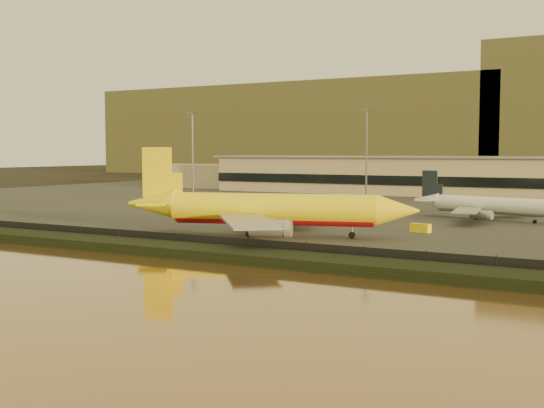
{
  "coord_description": "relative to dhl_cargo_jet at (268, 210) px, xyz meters",
  "views": [
    {
      "loc": [
        57.07,
        -92.17,
        14.31
      ],
      "look_at": [
        -1.09,
        12.0,
        5.08
      ],
      "focal_mm": 45.0,
      "sensor_mm": 36.0,
      "label": 1
    }
  ],
  "objects": [
    {
      "name": "embankment",
      "position": [
        -1.49,
        -22.98,
        -3.93
      ],
      "size": [
        320.0,
        7.0,
        1.4
      ],
      "primitive_type": "cube",
      "color": "black",
      "rests_on": "ground"
    },
    {
      "name": "white_narrowbody_jet",
      "position": [
        26.38,
        45.53,
        -1.46
      ],
      "size": [
        34.31,
        32.86,
        9.96
      ],
      "rotation": [
        0.0,
        0.0,
        -0.24
      ],
      "color": "white",
      "rests_on": "tarmac"
    },
    {
      "name": "terminal_building",
      "position": [
        -16.01,
        119.57,
        1.62
      ],
      "size": [
        202.0,
        25.0,
        12.6
      ],
      "color": "tan",
      "rests_on": "tarmac"
    },
    {
      "name": "ground",
      "position": [
        -1.49,
        -5.98,
        -4.63
      ],
      "size": [
        900.0,
        900.0,
        0.0
      ],
      "primitive_type": "plane",
      "color": "black",
      "rests_on": "ground"
    },
    {
      "name": "tarmac",
      "position": [
        -1.49,
        89.02,
        -4.53
      ],
      "size": [
        320.0,
        220.0,
        0.2
      ],
      "primitive_type": "cube",
      "color": "#2D2D2D",
      "rests_on": "ground"
    },
    {
      "name": "perimeter_fence",
      "position": [
        -1.49,
        -18.98,
        -3.33
      ],
      "size": [
        300.0,
        0.05,
        2.2
      ],
      "primitive_type": "cube",
      "color": "black",
      "rests_on": "tarmac"
    },
    {
      "name": "gse_vehicle_white",
      "position": [
        -20.43,
        26.85,
        -3.43
      ],
      "size": [
        4.63,
        2.48,
        2.0
      ],
      "primitive_type": "cube",
      "rotation": [
        0.0,
        0.0,
        0.11
      ],
      "color": "white",
      "rests_on": "tarmac"
    },
    {
      "name": "gse_vehicle_yellow",
      "position": [
        20.65,
        17.69,
        -3.66
      ],
      "size": [
        3.66,
        2.17,
        1.54
      ],
      "primitive_type": "cube",
      "rotation": [
        0.0,
        0.0,
        -0.19
      ],
      "color": "yellow",
      "rests_on": "tarmac"
    },
    {
      "name": "apron_light_masts",
      "position": [
        13.51,
        69.02,
        11.07
      ],
      "size": [
        152.2,
        12.2,
        25.4
      ],
      "color": "slate",
      "rests_on": "tarmac"
    },
    {
      "name": "distant_hills",
      "position": [
        -22.23,
        334.02,
        26.76
      ],
      "size": [
        470.0,
        160.0,
        70.0
      ],
      "color": "brown",
      "rests_on": "ground"
    },
    {
      "name": "dhl_cargo_jet",
      "position": [
        0.0,
        0.0,
        0.0
      ],
      "size": [
        48.77,
        46.61,
        14.83
      ],
      "rotation": [
        0.0,
        0.0,
        0.29
      ],
      "color": "yellow",
      "rests_on": "tarmac"
    }
  ]
}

